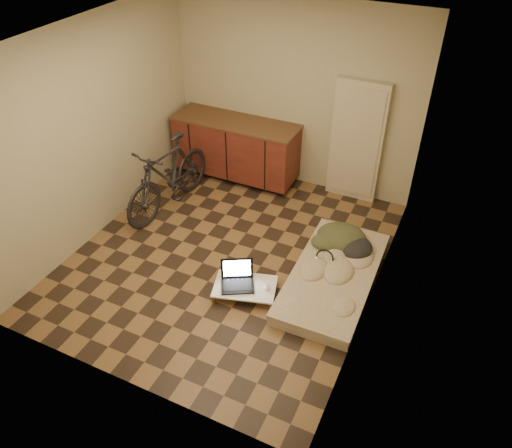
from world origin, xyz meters
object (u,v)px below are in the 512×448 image
at_px(bicycle, 168,173).
at_px(futon, 333,277).
at_px(laptop, 237,280).
at_px(lap_desk, 245,287).

xyz_separation_m(bicycle, futon, (2.50, -0.49, -0.47)).
relative_size(futon, laptop, 3.98).
bearing_deg(bicycle, laptop, -28.88).
bearing_deg(bicycle, futon, -5.57).
distance_m(bicycle, lap_desk, 2.04).
height_order(futon, lap_desk, futon).
distance_m(futon, lap_desk, 1.02).
bearing_deg(futon, laptop, -148.81).
height_order(bicycle, laptop, bicycle).
bearing_deg(futon, lap_desk, -145.80).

